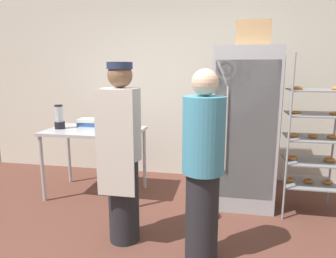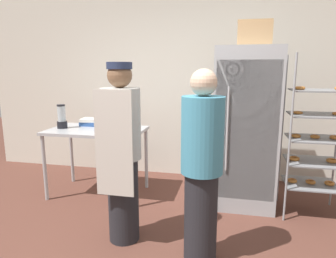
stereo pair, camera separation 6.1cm
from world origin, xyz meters
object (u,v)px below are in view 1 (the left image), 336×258
object	(u,v)px
refrigerator	(243,128)
person_baker	(122,152)
donut_box	(116,127)
blender_pitcher	(59,118)
cardboard_storage_box	(253,34)
baking_rack	(313,139)
binder_stack	(91,122)
person_customer	(203,167)

from	to	relation	value
refrigerator	person_baker	size ratio (longest dim) A/B	1.11
donut_box	blender_pitcher	world-z (taller)	blender_pitcher
cardboard_storage_box	refrigerator	bearing A→B (deg)	160.11
donut_box	blender_pitcher	bearing A→B (deg)	179.25
baking_rack	person_baker	size ratio (longest dim) A/B	1.06
refrigerator	binder_stack	size ratio (longest dim) A/B	5.67
refrigerator	donut_box	size ratio (longest dim) A/B	6.28
person_customer	cardboard_storage_box	bearing A→B (deg)	70.40
blender_pitcher	person_baker	world-z (taller)	person_baker
baking_rack	binder_stack	size ratio (longest dim) A/B	5.41
cardboard_storage_box	baking_rack	bearing A→B (deg)	-7.59
binder_stack	person_baker	bearing A→B (deg)	-54.28
donut_box	person_customer	bearing A→B (deg)	-43.43
blender_pitcher	cardboard_storage_box	xyz separation A→B (m)	(2.33, 0.12, 0.99)
blender_pitcher	person_baker	xyz separation A→B (m)	(1.16, -0.93, -0.13)
donut_box	cardboard_storage_box	world-z (taller)	cardboard_storage_box
refrigerator	person_customer	size ratio (longest dim) A/B	1.15
person_customer	refrigerator	bearing A→B (deg)	72.76
baking_rack	person_customer	size ratio (longest dim) A/B	1.10
cardboard_storage_box	person_customer	bearing A→B (deg)	-109.60
blender_pitcher	cardboard_storage_box	size ratio (longest dim) A/B	0.83
refrigerator	donut_box	xyz separation A→B (m)	(-1.51, -0.14, -0.02)
baking_rack	binder_stack	xyz separation A→B (m)	(-2.72, 0.24, 0.05)
blender_pitcher	refrigerator	bearing A→B (deg)	3.37
donut_box	cardboard_storage_box	bearing A→B (deg)	4.62
baking_rack	donut_box	xyz separation A→B (m)	(-2.25, -0.03, 0.05)
binder_stack	cardboard_storage_box	bearing A→B (deg)	-4.04
baking_rack	person_customer	bearing A→B (deg)	-135.22
baking_rack	refrigerator	bearing A→B (deg)	171.55
refrigerator	baking_rack	distance (m)	0.75
blender_pitcher	binder_stack	size ratio (longest dim) A/B	0.93
baking_rack	cardboard_storage_box	bearing A→B (deg)	172.41
baking_rack	person_baker	bearing A→B (deg)	-152.87
baking_rack	binder_stack	bearing A→B (deg)	175.05
donut_box	cardboard_storage_box	distance (m)	1.90
binder_stack	person_baker	size ratio (longest dim) A/B	0.20
refrigerator	person_customer	distance (m)	1.28
donut_box	person_customer	world-z (taller)	person_customer
cardboard_storage_box	binder_stack	bearing A→B (deg)	175.96
donut_box	binder_stack	distance (m)	0.53
binder_stack	person_customer	distance (m)	2.09
person_baker	person_customer	xyz separation A→B (m)	(0.74, -0.16, -0.04)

